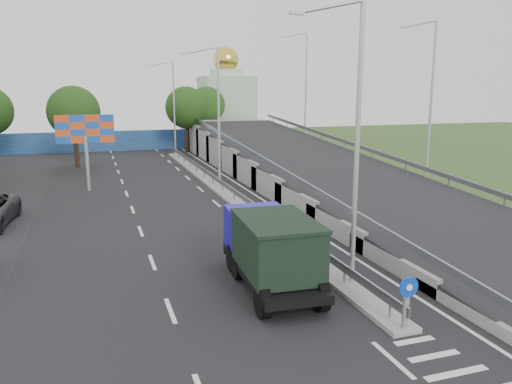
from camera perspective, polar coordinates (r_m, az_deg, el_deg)
name	(u,v)px	position (r m, az deg, el deg)	size (l,w,h in m)	color
ground	(454,372)	(14.87, 21.65, -18.61)	(160.00, 160.00, 0.00)	#2D4C1E
road_surface	(192,209)	(31.03, -7.32, -1.99)	(26.00, 90.00, 0.04)	black
median	(223,192)	(35.46, -3.83, -0.03)	(1.00, 44.00, 0.20)	gray
overpass_ramp	(319,164)	(37.72, 7.25, 3.16)	(10.00, 50.00, 3.50)	gray
median_guardrail	(223,183)	(35.33, -3.84, 1.00)	(0.09, 44.00, 0.71)	gray
sign_bollard	(407,303)	(15.92, 16.84, -12.01)	(0.64, 0.23, 1.67)	black
lamp_post_near	(353,132)	(17.98, 11.01, 6.73)	(2.74, 0.18, 10.08)	#B2B5B7
lamp_post_mid	(216,110)	(36.71, -4.58, 9.35)	(2.74, 0.18, 10.08)	#B2B5B7
lamp_post_far	(172,103)	(56.33, -9.54, 10.04)	(2.74, 0.18, 10.08)	#B2B5B7
blue_wall	(132,141)	(62.09, -14.04, 5.73)	(30.00, 0.50, 2.40)	navy
church	(226,103)	(72.10, -3.41, 10.11)	(7.00, 7.00, 13.80)	#B2CCAD
billboard	(85,133)	(37.75, -18.93, 6.35)	(4.00, 0.24, 5.50)	#B2B5B7
tree_left_mid	(74,112)	(49.68, -20.12, 8.56)	(4.80, 4.80, 7.60)	black
tree_median_far	(186,108)	(58.64, -7.98, 9.53)	(4.80, 4.80, 7.60)	black
tree_ramp_far	(207,105)	(66.30, -5.66, 9.83)	(4.80, 4.80, 7.60)	black
dump_truck	(270,246)	(18.64, 1.65, -6.22)	(2.73, 6.52, 2.82)	black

